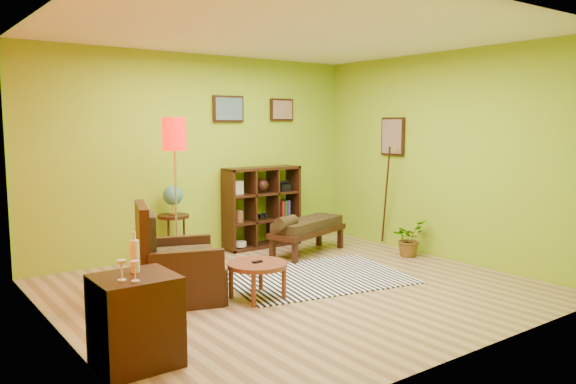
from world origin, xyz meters
TOP-DOWN VIEW (x-y plane):
  - ground at (0.00, 0.00)m, footprint 5.00×5.00m
  - room_shell at (-0.09, 0.01)m, footprint 5.04×4.54m
  - zebra_rug at (0.47, 0.22)m, footprint 2.36×1.91m
  - coffee_table at (-0.55, -0.05)m, footprint 0.63×0.63m
  - armchair at (-1.26, 0.44)m, footprint 1.05×1.05m
  - side_cabinet at (-2.20, -0.87)m, footprint 0.59×0.54m
  - floor_lamp at (-0.83, 1.30)m, footprint 0.29×0.29m
  - globe_table at (-0.55, 1.99)m, footprint 0.42×0.42m
  - cube_shelf at (0.91, 2.03)m, footprint 1.20×0.35m
  - bench at (1.12, 1.24)m, footprint 1.40×0.85m
  - potted_plant at (2.20, 0.31)m, footprint 0.55×0.59m

SIDE VIEW (x-z plane):
  - ground at x=0.00m, z-range 0.00..0.00m
  - zebra_rug at x=0.47m, z-range 0.00..0.01m
  - potted_plant at x=2.20m, z-range 0.00..0.39m
  - armchair at x=-1.26m, z-range -0.20..0.82m
  - coffee_table at x=-0.55m, z-range 0.13..0.54m
  - side_cabinet at x=-2.20m, z-range -0.15..0.86m
  - bench at x=1.12m, z-range 0.08..0.70m
  - cube_shelf at x=0.91m, z-range 0.00..1.20m
  - globe_table at x=-0.55m, z-range 0.26..1.29m
  - floor_lamp at x=-0.83m, z-range 0.59..2.50m
  - room_shell at x=-0.09m, z-range 0.39..3.21m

